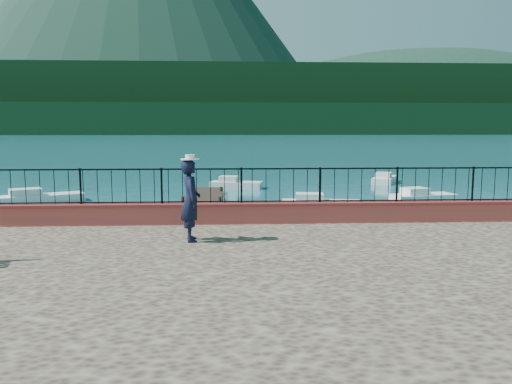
{
  "coord_description": "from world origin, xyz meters",
  "views": [
    {
      "loc": [
        -0.64,
        -10.06,
        3.85
      ],
      "look_at": [
        0.01,
        2.0,
        2.3
      ],
      "focal_mm": 35.0,
      "sensor_mm": 36.0,
      "label": 1
    }
  ],
  "objects": [
    {
      "name": "person",
      "position": [
        -1.54,
        1.57,
        2.16
      ],
      "size": [
        0.58,
        0.77,
        1.92
      ],
      "primitive_type": "imported",
      "rotation": [
        0.0,
        0.0,
        1.75
      ],
      "color": "black",
      "rests_on": "promenade"
    },
    {
      "name": "companion_hill",
      "position": [
        220.0,
        560.0,
        0.0
      ],
      "size": [
        448.0,
        384.0,
        180.0
      ],
      "primitive_type": "ellipsoid",
      "color": "#142D23",
      "rests_on": "ground"
    },
    {
      "name": "foothills",
      "position": [
        0.0,
        360.0,
        22.0
      ],
      "size": [
        900.0,
        120.0,
        44.0
      ],
      "primitive_type": "cube",
      "color": "black",
      "rests_on": "ground"
    },
    {
      "name": "boat_0",
      "position": [
        -3.78,
        9.19,
        0.4
      ],
      "size": [
        3.98,
        1.68,
        0.8
      ],
      "primitive_type": "cube",
      "rotation": [
        0.0,
        0.0,
        0.1
      ],
      "color": "white",
      "rests_on": "ground"
    },
    {
      "name": "boat_3",
      "position": [
        -10.47,
        16.1,
        0.4
      ],
      "size": [
        4.44,
        3.14,
        0.8
      ],
      "primitive_type": "cube",
      "rotation": [
        0.0,
        0.0,
        0.48
      ],
      "color": "silver",
      "rests_on": "ground"
    },
    {
      "name": "dock",
      "position": [
        -2.0,
        12.0,
        0.15
      ],
      "size": [
        2.0,
        16.0,
        0.3
      ],
      "primitive_type": "cube",
      "color": "#2D231C",
      "rests_on": "ground"
    },
    {
      "name": "boat_2",
      "position": [
        9.49,
        15.25,
        0.4
      ],
      "size": [
        3.61,
        2.05,
        0.8
      ],
      "primitive_type": "cube",
      "rotation": [
        0.0,
        0.0,
        0.23
      ],
      "color": "silver",
      "rests_on": "ground"
    },
    {
      "name": "ground",
      "position": [
        0.0,
        0.0,
        0.0
      ],
      "size": [
        2000.0,
        2000.0,
        0.0
      ],
      "primitive_type": "plane",
      "color": "#19596B",
      "rests_on": "ground"
    },
    {
      "name": "far_forest",
      "position": [
        0.0,
        300.0,
        9.0
      ],
      "size": [
        900.0,
        60.0,
        18.0
      ],
      "primitive_type": "cube",
      "color": "black",
      "rests_on": "ground"
    },
    {
      "name": "boat_1",
      "position": [
        3.73,
        13.14,
        0.4
      ],
      "size": [
        3.86,
        1.76,
        0.8
      ],
      "primitive_type": "cube",
      "rotation": [
        0.0,
        0.0,
        -0.13
      ],
      "color": "silver",
      "rests_on": "ground"
    },
    {
      "name": "railing",
      "position": [
        0.0,
        3.7,
        2.25
      ],
      "size": [
        27.0,
        0.05,
        0.95
      ],
      "primitive_type": "cube",
      "color": "black",
      "rests_on": "parapet"
    },
    {
      "name": "hat",
      "position": [
        -1.54,
        1.57,
        3.18
      ],
      "size": [
        0.44,
        0.44,
        0.12
      ],
      "primitive_type": "cylinder",
      "color": "white",
      "rests_on": "person"
    },
    {
      "name": "boat_4",
      "position": [
        -0.19,
        21.88,
        0.4
      ],
      "size": [
        3.48,
        2.01,
        0.8
      ],
      "primitive_type": "cube",
      "rotation": [
        0.0,
        0.0,
        -0.23
      ],
      "color": "silver",
      "rests_on": "ground"
    },
    {
      "name": "parapet",
      "position": [
        0.0,
        3.7,
        1.49
      ],
      "size": [
        28.0,
        0.46,
        0.58
      ],
      "primitive_type": "cube",
      "color": "#BB4A43",
      "rests_on": "promenade"
    },
    {
      "name": "boat_5",
      "position": [
        10.35,
        24.52,
        0.4
      ],
      "size": [
        2.67,
        3.7,
        0.8
      ],
      "primitive_type": "cube",
      "rotation": [
        0.0,
        0.0,
        1.13
      ],
      "color": "silver",
      "rests_on": "ground"
    }
  ]
}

